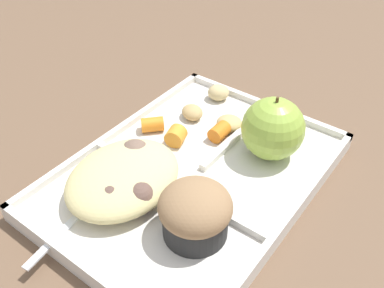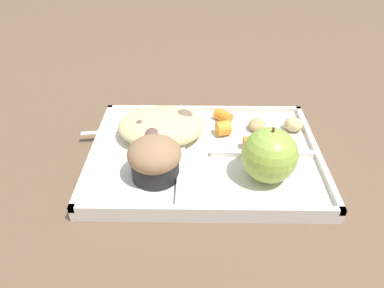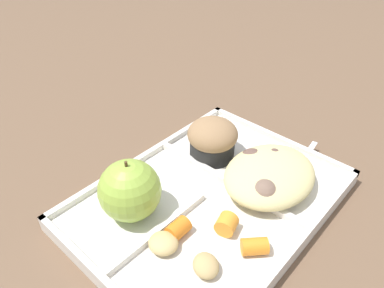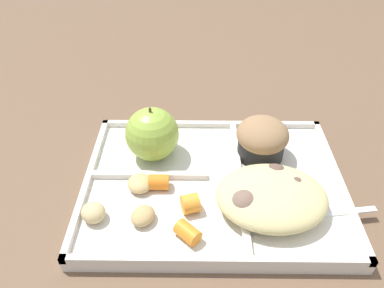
% 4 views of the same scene
% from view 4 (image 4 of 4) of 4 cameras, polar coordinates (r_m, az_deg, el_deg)
% --- Properties ---
extents(ground, '(6.00, 6.00, 0.00)m').
position_cam_4_polar(ground, '(0.52, 3.20, -6.98)').
color(ground, brown).
extents(lunch_tray, '(0.35, 0.26, 0.02)m').
position_cam_4_polar(lunch_tray, '(0.52, 3.20, -6.31)').
color(lunch_tray, silver).
rests_on(lunch_tray, ground).
extents(green_apple, '(0.08, 0.08, 0.08)m').
position_cam_4_polar(green_apple, '(0.53, -6.13, 1.53)').
color(green_apple, '#93B742').
rests_on(green_apple, lunch_tray).
extents(bran_muffin, '(0.07, 0.07, 0.06)m').
position_cam_4_polar(bran_muffin, '(0.54, 10.67, 0.73)').
color(bran_muffin, black).
rests_on(bran_muffin, lunch_tray).
extents(carrot_slice_large, '(0.03, 0.03, 0.02)m').
position_cam_4_polar(carrot_slice_large, '(0.44, -0.67, -13.41)').
color(carrot_slice_large, orange).
rests_on(carrot_slice_large, lunch_tray).
extents(carrot_slice_near_corner, '(0.03, 0.03, 0.02)m').
position_cam_4_polar(carrot_slice_near_corner, '(0.47, -0.25, -9.13)').
color(carrot_slice_near_corner, orange).
rests_on(carrot_slice_near_corner, lunch_tray).
extents(carrot_slice_tilted, '(0.03, 0.02, 0.02)m').
position_cam_4_polar(carrot_slice_tilted, '(0.50, -5.09, -5.85)').
color(carrot_slice_tilted, orange).
rests_on(carrot_slice_tilted, lunch_tray).
extents(potato_chunk_small, '(0.04, 0.04, 0.02)m').
position_cam_4_polar(potato_chunk_small, '(0.46, -7.55, -10.85)').
color(potato_chunk_small, tan).
rests_on(potato_chunk_small, lunch_tray).
extents(potato_chunk_golden, '(0.04, 0.04, 0.02)m').
position_cam_4_polar(potato_chunk_golden, '(0.50, -7.99, -5.99)').
color(potato_chunk_golden, tan).
rests_on(potato_chunk_golden, lunch_tray).
extents(potato_chunk_browned, '(0.04, 0.04, 0.02)m').
position_cam_4_polar(potato_chunk_browned, '(0.48, -14.89, -10.12)').
color(potato_chunk_browned, tan).
rests_on(potato_chunk_browned, lunch_tray).
extents(egg_noodle_pile, '(0.14, 0.11, 0.04)m').
position_cam_4_polar(egg_noodle_pile, '(0.48, 12.12, -7.91)').
color(egg_noodle_pile, '#D6C684').
rests_on(egg_noodle_pile, lunch_tray).
extents(meatball_back, '(0.04, 0.04, 0.04)m').
position_cam_4_polar(meatball_back, '(0.49, 15.29, -6.83)').
color(meatball_back, brown).
rests_on(meatball_back, lunch_tray).
extents(meatball_center, '(0.04, 0.04, 0.04)m').
position_cam_4_polar(meatball_center, '(0.46, 7.98, -9.31)').
color(meatball_center, '#755B4C').
rests_on(meatball_center, lunch_tray).
extents(meatball_side, '(0.04, 0.04, 0.04)m').
position_cam_4_polar(meatball_side, '(0.50, 12.57, -5.01)').
color(meatball_side, brown).
rests_on(meatball_side, lunch_tray).
extents(meatball_front, '(0.03, 0.03, 0.03)m').
position_cam_4_polar(meatball_front, '(0.50, 12.57, -5.82)').
color(meatball_front, '#755B4C').
rests_on(meatball_front, lunch_tray).
extents(plastic_fork, '(0.15, 0.04, 0.00)m').
position_cam_4_polar(plastic_fork, '(0.49, 17.45, -10.44)').
color(plastic_fork, white).
rests_on(plastic_fork, lunch_tray).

